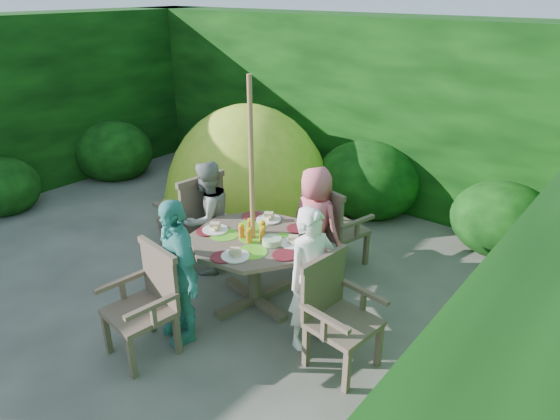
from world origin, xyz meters
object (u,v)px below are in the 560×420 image
Objects in this scene: garden_chair_back at (335,226)px; dome_tent at (248,206)px; garden_chair_left at (195,216)px; child_right at (312,280)px; garden_chair_front at (147,301)px; parasol_pole at (252,199)px; patio_table at (254,248)px; child_back at (315,223)px; child_left at (208,218)px; child_front at (178,271)px; garden_chair_right at (336,312)px.

garden_chair_back is 2.01m from dome_tent.
garden_chair_left is 1.89m from child_right.
garden_chair_front is at bearing 39.39° from garden_chair_left.
garden_chair_back is at bearing 42.94° from child_right.
parasol_pole is at bearing 84.58° from garden_chair_left.
patio_table is at bearing 84.63° from garden_chair_left.
garden_chair_back is 0.75× the size of child_back.
parasol_pole is 2.44× the size of garden_chair_front.
dome_tent reaches higher than patio_table.
child_left reaches higher than garden_chair_front.
child_front is at bearing -101.55° from parasol_pole.
patio_table is 0.50m from parasol_pole.
garden_chair_back is 0.71× the size of child_right.
child_front is at bearing 48.48° from garden_chair_left.
patio_table is 0.80m from child_right.
child_back is (-0.92, 1.01, 0.13)m from garden_chair_right.
child_back is at bearing 100.27° from child_front.
child_back is (0.16, 0.78, -0.49)m from parasol_pole.
garden_chair_front is 0.69× the size of child_front.
garden_chair_right is 1.37m from child_front.
child_front is (-0.38, -1.86, 0.17)m from garden_chair_back.
garden_chair_left is 1.36m from child_front.
dome_tent is at bearing -22.30° from child_back.
dome_tent is (-2.41, 1.87, -0.64)m from child_right.
garden_chair_left is (-1.07, 0.23, -0.06)m from patio_table.
garden_chair_back is at bearing -95.90° from child_back.
child_back is at bearing 51.80° from child_right.
child_left is (-1.57, 0.32, -0.02)m from child_right.
child_back is (0.94, 0.62, -0.01)m from child_left.
child_front reaches higher than garden_chair_right.
patio_table is 1.17× the size of child_left.
parasol_pole is 0.92m from child_right.
patio_table is at bearing 85.28° from garden_chair_front.
patio_table is 1.61× the size of garden_chair_front.
child_right is at bearing 83.66° from garden_chair_right.
child_left is at bearing 84.77° from garden_chair_right.
garden_chair_left is 1.54m from garden_chair_back.
garden_chair_left is at bearing -77.47° from dome_tent.
child_right is at bearing -11.62° from patio_table.
garden_chair_right is at bearing 46.05° from child_front.
patio_table is 1.10m from garden_chair_back.
parasol_pole is 1.73× the size of child_right.
dome_tent is at bearing 70.54° from child_right.
child_front is (0.91, -1.01, 0.12)m from garden_chair_left.
child_back is (-0.06, -0.29, 0.12)m from garden_chair_back.
garden_chair_back reaches higher than garden_chair_right.
garden_chair_front is at bearing 91.87° from garden_chair_back.
patio_table is 0.80m from child_left.
garden_chair_right is at bearing 136.88° from garden_chair_back.
garden_chair_right is 1.91m from child_left.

